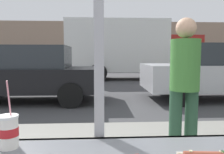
{
  "coord_description": "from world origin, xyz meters",
  "views": [
    {
      "loc": [
        -0.0,
        -1.08,
        1.33
      ],
      "look_at": [
        0.24,
        3.17,
        0.92
      ],
      "focal_mm": 36.86,
      "sensor_mm": 36.0,
      "label": 1
    }
  ],
  "objects": [
    {
      "name": "ground_plane",
      "position": [
        0.0,
        8.0,
        0.0
      ],
      "size": [
        60.0,
        60.0,
        0.0
      ],
      "primitive_type": "plane",
      "color": "#424244"
    },
    {
      "name": "pedestrian",
      "position": [
        0.94,
        1.38,
        1.04
      ],
      "size": [
        0.32,
        0.32,
        1.63
      ],
      "color": "#284B34",
      "rests_on": "sidewalk_strip"
    },
    {
      "name": "box_truck",
      "position": [
        1.63,
        11.45,
        1.7
      ],
      "size": [
        7.07,
        2.44,
        3.15
      ],
      "color": "silver",
      "rests_on": "ground"
    },
    {
      "name": "parked_car_black",
      "position": [
        -2.04,
        5.59,
        0.82
      ],
      "size": [
        4.31,
        2.06,
        1.59
      ],
      "color": "black",
      "rests_on": "ground"
    },
    {
      "name": "building_facade_far",
      "position": [
        0.0,
        20.8,
        2.19
      ],
      "size": [
        28.0,
        1.2,
        4.37
      ],
      "primitive_type": "cube",
      "color": "gray",
      "rests_on": "ground"
    },
    {
      "name": "parked_car_silver",
      "position": [
        3.55,
        5.59,
        0.85
      ],
      "size": [
        4.3,
        2.07,
        1.65
      ],
      "color": "#BCBCC1",
      "rests_on": "ground"
    },
    {
      "name": "soda_cup_left",
      "position": [
        -0.4,
        -0.07,
        1.0
      ],
      "size": [
        0.09,
        0.09,
        0.3
      ],
      "color": "white",
      "rests_on": "window_counter"
    }
  ]
}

